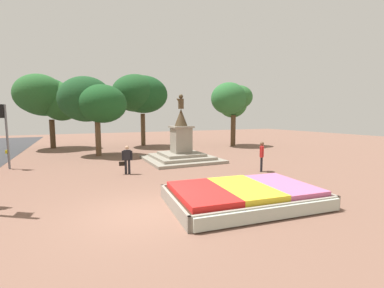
% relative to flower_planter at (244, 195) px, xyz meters
% --- Properties ---
extents(ground_plane, '(83.76, 83.76, 0.00)m').
position_rel_flower_planter_xyz_m(ground_plane, '(-3.71, 0.61, -0.30)').
color(ground_plane, brown).
extents(flower_planter, '(5.75, 4.05, 0.64)m').
position_rel_flower_planter_xyz_m(flower_planter, '(0.00, 0.00, 0.00)').
color(flower_planter, '#38281C').
rests_on(flower_planter, ground_plane).
extents(statue_monument, '(4.92, 4.92, 4.69)m').
position_rel_flower_planter_xyz_m(statue_monument, '(1.36, 9.35, 0.49)').
color(statue_monument, gray).
rests_on(statue_monument, ground_plane).
extents(traffic_light_far_corner, '(0.41, 0.29, 3.86)m').
position_rel_flower_planter_xyz_m(traffic_light_far_corner, '(-9.27, 10.96, 2.35)').
color(traffic_light_far_corner, slate).
rests_on(traffic_light_far_corner, ground_plane).
extents(pedestrian_with_handbag, '(0.71, 0.36, 1.57)m').
position_rel_flower_planter_xyz_m(pedestrian_with_handbag, '(-2.98, 6.58, 0.57)').
color(pedestrian_with_handbag, black).
rests_on(pedestrian_with_handbag, ground_plane).
extents(pedestrian_crossing_plaza, '(0.42, 0.45, 1.73)m').
position_rel_flower_planter_xyz_m(pedestrian_crossing_plaza, '(4.14, 4.02, 0.70)').
color(pedestrian_crossing_plaza, black).
rests_on(pedestrian_crossing_plaza, ground_plane).
extents(park_tree_far_left, '(5.81, 5.26, 7.03)m').
position_rel_flower_planter_xyz_m(park_tree_far_left, '(-7.72, 20.76, 4.64)').
color(park_tree_far_left, '#4C3823').
rests_on(park_tree_far_left, ground_plane).
extents(park_tree_behind_statue, '(5.10, 4.78, 6.30)m').
position_rel_flower_planter_xyz_m(park_tree_behind_statue, '(-4.04, 14.44, 4.02)').
color(park_tree_behind_statue, brown).
rests_on(park_tree_behind_statue, ground_plane).
extents(park_tree_far_right, '(4.46, 4.11, 6.60)m').
position_rel_flower_planter_xyz_m(park_tree_far_right, '(9.70, 15.53, 4.55)').
color(park_tree_far_right, '#4C3823').
rests_on(park_tree_far_right, ground_plane).
extents(park_tree_street_side, '(5.62, 5.06, 7.34)m').
position_rel_flower_planter_xyz_m(park_tree_street_side, '(0.68, 18.86, 5.10)').
color(park_tree_street_side, brown).
rests_on(park_tree_street_side, ground_plane).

